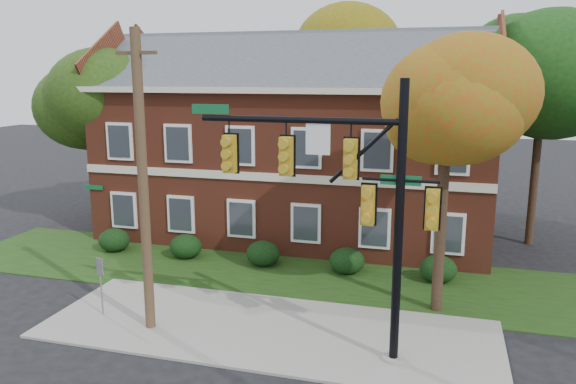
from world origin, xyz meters
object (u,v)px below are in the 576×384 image
(tree_far_rear, at_px, (352,56))
(utility_pole, at_px, (143,184))
(hedge_left, at_px, (186,247))
(sign_post, at_px, (101,277))
(traffic_signal, at_px, (347,190))
(hedge_center, at_px, (263,253))
(hedge_far_right, at_px, (438,269))
(tree_near_right, at_px, (455,111))
(apartment_building, at_px, (296,133))
(hedge_right, at_px, (347,261))
(hedge_far_left, at_px, (114,240))
(tree_left_rear, at_px, (105,96))
(tree_right_rear, at_px, (553,66))

(tree_far_rear, bearing_deg, utility_pole, -98.31)
(hedge_left, xyz_separation_m, sign_post, (0.02, -6.17, 0.83))
(tree_far_rear, distance_m, traffic_signal, 20.37)
(hedge_center, height_order, traffic_signal, traffic_signal)
(hedge_far_right, distance_m, traffic_signal, 8.22)
(hedge_far_right, distance_m, tree_near_right, 6.77)
(apartment_building, xyz_separation_m, hedge_right, (3.50, -5.25, -4.46))
(traffic_signal, height_order, sign_post, traffic_signal)
(apartment_building, bearing_deg, tree_near_right, -48.23)
(tree_far_rear, bearing_deg, hedge_far_left, -122.50)
(sign_post, bearing_deg, hedge_far_right, 49.58)
(hedge_right, height_order, hedge_far_right, same)
(tree_far_rear, height_order, utility_pole, tree_far_rear)
(tree_left_rear, distance_m, traffic_signal, 17.99)
(apartment_building, relative_size, tree_right_rear, 1.77)
(tree_right_rear, height_order, utility_pole, tree_right_rear)
(apartment_building, height_order, utility_pole, apartment_building)
(tree_left_rear, bearing_deg, hedge_left, -33.59)
(hedge_far_left, bearing_deg, traffic_signal, -29.73)
(hedge_far_right, height_order, tree_right_rear, tree_right_rear)
(hedge_center, distance_m, sign_post, 7.13)
(hedge_center, xyz_separation_m, sign_post, (-3.48, -6.17, 0.83))
(apartment_building, height_order, hedge_center, apartment_building)
(tree_far_rear, bearing_deg, hedge_far_right, -66.63)
(hedge_far_right, bearing_deg, hedge_left, 180.00)
(hedge_center, height_order, tree_far_rear, tree_far_rear)
(hedge_right, bearing_deg, tree_far_rear, 99.36)
(hedge_left, distance_m, tree_left_rear, 9.69)
(hedge_center, xyz_separation_m, tree_far_rear, (1.34, 13.09, 8.32))
(hedge_left, distance_m, utility_pole, 7.97)
(hedge_right, xyz_separation_m, tree_right_rear, (7.81, 6.11, 7.60))
(hedge_far_right, distance_m, tree_left_rear, 18.30)
(apartment_building, relative_size, hedge_right, 13.43)
(tree_left_rear, bearing_deg, hedge_far_right, -13.89)
(tree_near_right, bearing_deg, hedge_right, 142.72)
(apartment_building, relative_size, tree_far_rear, 1.63)
(hedge_right, xyz_separation_m, tree_near_right, (3.72, -2.83, 6.14))
(tree_right_rear, bearing_deg, traffic_signal, -117.95)
(tree_near_right, bearing_deg, apartment_building, 131.77)
(tree_left_rear, distance_m, sign_post, 13.18)
(tree_far_rear, bearing_deg, hedge_right, -80.64)
(hedge_far_right, bearing_deg, sign_post, -149.52)
(hedge_left, height_order, hedge_far_right, same)
(apartment_building, distance_m, tree_far_rear, 8.84)
(hedge_right, bearing_deg, tree_near_right, -37.28)
(traffic_signal, bearing_deg, tree_left_rear, 143.98)
(hedge_center, bearing_deg, tree_left_rear, 156.96)
(hedge_right, height_order, tree_left_rear, tree_left_rear)
(hedge_far_right, bearing_deg, tree_right_rear, 54.77)
(tree_far_rear, bearing_deg, tree_right_rear, -35.00)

